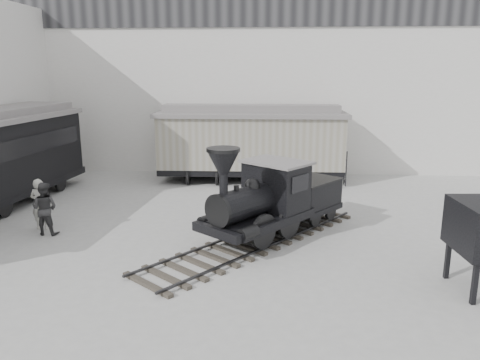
# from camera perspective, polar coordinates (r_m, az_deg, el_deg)

# --- Properties ---
(ground) EXTENTS (90.00, 90.00, 0.00)m
(ground) POSITION_cam_1_polar(r_m,az_deg,el_deg) (13.80, -3.17, -11.54)
(ground) COLOR #9E9E9B
(north_wall) EXTENTS (34.00, 2.51, 11.00)m
(north_wall) POSITION_cam_1_polar(r_m,az_deg,el_deg) (27.45, 0.52, 12.83)
(north_wall) COLOR silver
(north_wall) RESTS_ON ground
(locomotive) EXTENTS (7.66, 8.74, 3.38)m
(locomotive) POSITION_cam_1_polar(r_m,az_deg,el_deg) (16.36, 3.64, -2.84)
(locomotive) COLOR black
(locomotive) RESTS_ON ground
(boxcar) EXTENTS (9.89, 3.25, 4.03)m
(boxcar) POSITION_cam_1_polar(r_m,az_deg,el_deg) (24.61, 1.31, 4.72)
(boxcar) COLOR black
(boxcar) RESTS_ON ground
(visitor_a) EXTENTS (0.74, 0.52, 1.93)m
(visitor_a) POSITION_cam_1_polar(r_m,az_deg,el_deg) (18.72, -23.20, -2.73)
(visitor_a) COLOR #B6B5AC
(visitor_a) RESTS_ON ground
(visitor_b) EXTENTS (0.98, 0.79, 1.92)m
(visitor_b) POSITION_cam_1_polar(r_m,az_deg,el_deg) (18.11, -22.71, -3.22)
(visitor_b) COLOR #2E2E2F
(visitor_b) RESTS_ON ground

